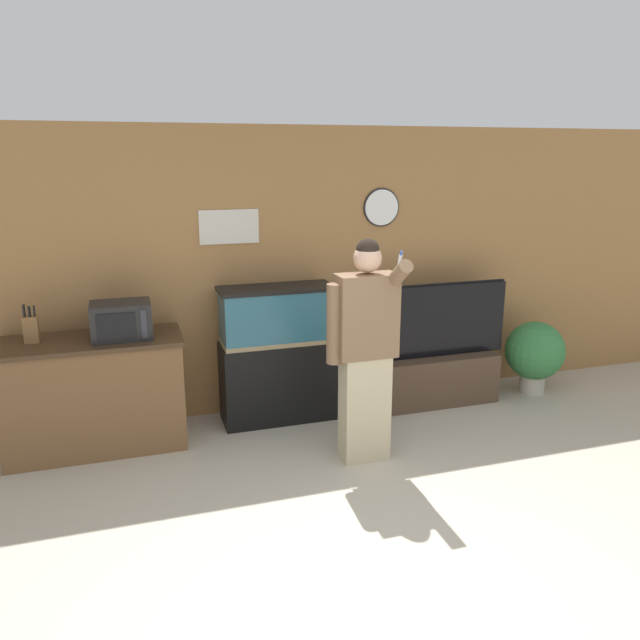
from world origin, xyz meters
The scene contains 9 objects.
ground_plane centered at (0.00, 0.00, 0.00)m, with size 18.00×18.00×0.00m, color #B2A893.
wall_back_paneled centered at (0.00, 2.79, 1.30)m, with size 10.00×0.08×2.60m.
counter_island centered at (-1.80, 2.37, 0.47)m, with size 1.43×0.63×0.93m.
microwave centered at (-1.55, 2.34, 1.07)m, with size 0.46×0.35×0.29m.
knife_block centered at (-2.22, 2.42, 1.04)m, with size 0.11×0.09×0.30m.
aquarium_on_stand centered at (-0.24, 2.48, 0.62)m, with size 1.02×0.41×1.23m.
tv_on_stand centered at (1.31, 2.39, 0.35)m, with size 1.41×0.40×1.18m.
person_standing centered at (0.21, 1.51, 0.91)m, with size 0.55×0.42×1.75m.
potted_plant centered at (2.37, 2.32, 0.42)m, with size 0.59×0.59×0.74m.
Camera 1 is at (-1.50, -2.70, 2.34)m, focal length 35.00 mm.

